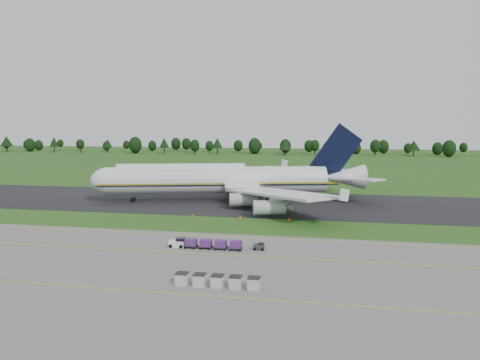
% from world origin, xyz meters
% --- Properties ---
extents(ground, '(600.00, 600.00, 0.00)m').
position_xyz_m(ground, '(0.00, 0.00, 0.00)').
color(ground, '#254E17').
rests_on(ground, ground).
extents(apron, '(300.00, 52.00, 0.06)m').
position_xyz_m(apron, '(0.00, -34.00, 0.03)').
color(apron, slate).
rests_on(apron, ground).
extents(taxiway, '(300.00, 40.00, 0.08)m').
position_xyz_m(taxiway, '(0.00, 28.00, 0.04)').
color(taxiway, black).
rests_on(taxiway, ground).
extents(apron_markings, '(300.00, 30.20, 0.01)m').
position_xyz_m(apron_markings, '(0.00, -26.98, 0.06)').
color(apron_markings, gold).
rests_on(apron_markings, apron).
extents(tree_line, '(526.32, 22.48, 11.52)m').
position_xyz_m(tree_line, '(-14.57, 219.28, 6.33)').
color(tree_line, black).
rests_on(tree_line, ground).
extents(aircraft, '(75.58, 71.34, 21.22)m').
position_xyz_m(aircraft, '(-7.81, 29.38, 6.06)').
color(aircraft, silver).
rests_on(aircraft, ground).
extents(baggage_train, '(12.72, 1.63, 1.56)m').
position_xyz_m(baggage_train, '(-0.37, -18.96, 0.89)').
color(baggage_train, silver).
rests_on(baggage_train, apron).
extents(utility_cart, '(1.87, 1.27, 1.00)m').
position_xyz_m(utility_cart, '(8.90, -18.09, 0.55)').
color(utility_cart, '#2B2E20').
rests_on(utility_cart, apron).
extents(uld_row, '(11.21, 1.61, 1.59)m').
position_xyz_m(uld_row, '(6.22, -36.77, 0.86)').
color(uld_row, '#B0B0B0').
rests_on(uld_row, apron).
extents(edge_markers, '(22.29, 0.30, 0.60)m').
position_xyz_m(edge_markers, '(1.10, 6.41, 0.27)').
color(edge_markers, '#E96207').
rests_on(edge_markers, ground).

